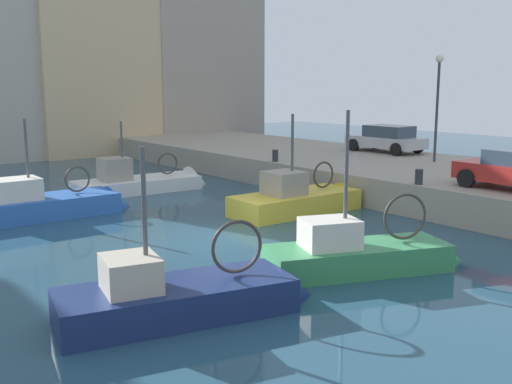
{
  "coord_description": "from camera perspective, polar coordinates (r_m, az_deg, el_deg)",
  "views": [
    {
      "loc": [
        -10.59,
        -15.18,
        4.86
      ],
      "look_at": [
        1.79,
        0.43,
        1.2
      ],
      "focal_mm": 42.47,
      "sensor_mm": 36.0,
      "label": 1
    }
  ],
  "objects": [
    {
      "name": "fishing_boat_yellow",
      "position": [
        22.94,
        4.42,
        -1.54
      ],
      "size": [
        5.85,
        2.31,
        4.58
      ],
      "color": "gold",
      "rests_on": "ground"
    },
    {
      "name": "parked_car_silver",
      "position": [
        32.32,
        12.2,
        4.95
      ],
      "size": [
        2.05,
        4.13,
        1.4
      ],
      "color": "#B7B7BC",
      "rests_on": "quay_wall"
    },
    {
      "name": "fishing_boat_white",
      "position": [
        27.66,
        -10.33,
        0.36
      ],
      "size": [
        6.4,
        2.64,
        4.08
      ],
      "color": "white",
      "rests_on": "ground"
    },
    {
      "name": "fishing_boat_green",
      "position": [
        16.13,
        10.47,
        -6.84
      ],
      "size": [
        5.72,
        3.47,
        4.89
      ],
      "color": "#388951",
      "rests_on": "ground"
    },
    {
      "name": "water_surface",
      "position": [
        19.14,
        -3.42,
        -4.32
      ],
      "size": [
        80.0,
        80.0,
        0.0
      ],
      "primitive_type": "plane",
      "color": "navy",
      "rests_on": "ground"
    },
    {
      "name": "waterfront_building_east_mid",
      "position": [
        44.94,
        -15.15,
        16.82
      ],
      "size": [
        10.59,
        8.4,
        20.25
      ],
      "color": "#D1B284",
      "rests_on": "ground"
    },
    {
      "name": "quay_streetlamp",
      "position": [
        28.81,
        16.77,
        9.17
      ],
      "size": [
        0.36,
        0.36,
        4.83
      ],
      "color": "#38383D",
      "rests_on": "quay_wall"
    },
    {
      "name": "fishing_boat_navy",
      "position": [
        13.08,
        -6.03,
        -11.01
      ],
      "size": [
        5.92,
        2.94,
        4.4
      ],
      "color": "navy",
      "rests_on": "ground"
    },
    {
      "name": "quay_wall",
      "position": [
        27.14,
        16.86,
        0.93
      ],
      "size": [
        9.0,
        56.0,
        1.2
      ],
      "primitive_type": "cube",
      "color": "#9E9384",
      "rests_on": "ground"
    },
    {
      "name": "mooring_bollard_mid",
      "position": [
        22.52,
        15.09,
        1.4
      ],
      "size": [
        0.28,
        0.28,
        0.55
      ],
      "primitive_type": "cylinder",
      "color": "#2D2D33",
      "rests_on": "quay_wall"
    },
    {
      "name": "fishing_boat_blue",
      "position": [
        23.23,
        -19.33,
        -1.97
      ],
      "size": [
        6.74,
        2.33,
        4.45
      ],
      "color": "#2D60B7",
      "rests_on": "ground"
    },
    {
      "name": "mooring_bollard_north",
      "position": [
        27.96,
        1.83,
        3.45
      ],
      "size": [
        0.28,
        0.28,
        0.55
      ],
      "primitive_type": "cylinder",
      "color": "#2D2D33",
      "rests_on": "quay_wall"
    }
  ]
}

